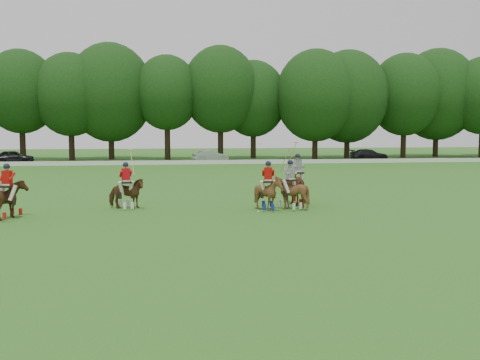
{
  "coord_description": "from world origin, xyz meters",
  "views": [
    {
      "loc": [
        -0.72,
        -19.07,
        3.57
      ],
      "look_at": [
        2.68,
        4.2,
        1.4
      ],
      "focal_mm": 40.0,
      "sensor_mm": 36.0,
      "label": 1
    }
  ],
  "objects": [
    {
      "name": "car_left",
      "position": [
        -16.86,
        42.5,
        0.73
      ],
      "size": [
        4.48,
        2.33,
        1.46
      ],
      "primitive_type": "imported",
      "rotation": [
        0.0,
        0.0,
        1.72
      ],
      "color": "black",
      "rests_on": "ground"
    },
    {
      "name": "boundary_rail",
      "position": [
        0.0,
        38.0,
        0.22
      ],
      "size": [
        120.0,
        0.1,
        0.44
      ],
      "primitive_type": "cube",
      "color": "white",
      "rests_on": "ground"
    },
    {
      "name": "car_mid",
      "position": [
        4.79,
        42.5,
        0.68
      ],
      "size": [
        4.34,
        2.52,
        1.35
      ],
      "primitive_type": "imported",
      "rotation": [
        0.0,
        0.0,
        1.85
      ],
      "color": "#A6A7AC",
      "rests_on": "ground"
    },
    {
      "name": "polo_red_c",
      "position": [
        3.97,
        4.3,
        0.79
      ],
      "size": [
        1.4,
        1.53,
        2.22
      ],
      "color": "#513015",
      "rests_on": "ground"
    },
    {
      "name": "polo_ball",
      "position": [
        3.41,
        3.68,
        0.04
      ],
      "size": [
        0.09,
        0.09,
        0.09
      ],
      "primitive_type": "sphere",
      "color": "white",
      "rests_on": "ground"
    },
    {
      "name": "tree_line",
      "position": [
        0.26,
        48.05,
        8.23
      ],
      "size": [
        117.98,
        14.32,
        14.75
      ],
      "color": "black",
      "rests_on": "ground"
    },
    {
      "name": "polo_stripe_b",
      "position": [
        5.01,
        4.43,
        0.81
      ],
      "size": [
        1.68,
        1.77,
        2.8
      ],
      "color": "#513015",
      "rests_on": "ground"
    },
    {
      "name": "polo_red_a",
      "position": [
        -6.92,
        3.5,
        0.81
      ],
      "size": [
        1.34,
        1.99,
        2.26
      ],
      "color": "#513015",
      "rests_on": "ground"
    },
    {
      "name": "polo_red_b",
      "position": [
        -2.37,
        5.66,
        0.75
      ],
      "size": [
        1.66,
        1.51,
        2.69
      ],
      "color": "#513015",
      "rests_on": "ground"
    },
    {
      "name": "ground",
      "position": [
        0.0,
        0.0,
        0.0
      ],
      "size": [
        180.0,
        180.0,
        0.0
      ],
      "primitive_type": "plane",
      "color": "#33671D",
      "rests_on": "ground"
    },
    {
      "name": "car_right",
      "position": [
        24.04,
        42.5,
        0.68
      ],
      "size": [
        4.73,
        2.0,
        1.36
      ],
      "primitive_type": "imported",
      "rotation": [
        0.0,
        0.0,
        1.55
      ],
      "color": "black",
      "rests_on": "ground"
    },
    {
      "name": "polo_stripe_a",
      "position": [
        5.74,
        5.96,
        0.91
      ],
      "size": [
        1.49,
        2.3,
        3.01
      ],
      "color": "#513015",
      "rests_on": "ground"
    }
  ]
}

